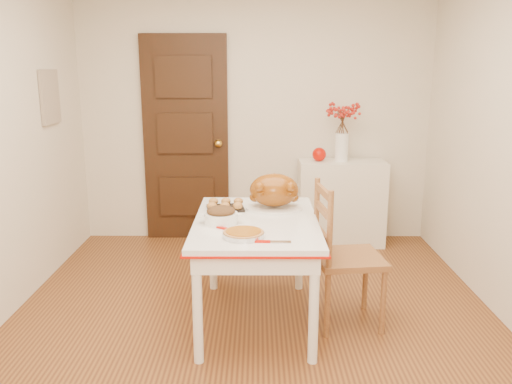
{
  "coord_description": "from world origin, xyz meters",
  "views": [
    {
      "loc": [
        0.03,
        -3.23,
        1.75
      ],
      "look_at": [
        0.02,
        0.18,
        0.92
      ],
      "focal_mm": 36.38,
      "sensor_mm": 36.0,
      "label": 1
    }
  ],
  "objects_px": {
    "pumpkin_pie": "(243,233)",
    "chair_oak": "(349,255)",
    "turkey_platter": "(274,192)",
    "sideboard": "(341,203)",
    "kitchen_table": "(256,271)"
  },
  "relations": [
    {
      "from": "sideboard",
      "to": "turkey_platter",
      "type": "bearing_deg",
      "value": -117.11
    },
    {
      "from": "chair_oak",
      "to": "turkey_platter",
      "type": "height_order",
      "value": "turkey_platter"
    },
    {
      "from": "pumpkin_pie",
      "to": "chair_oak",
      "type": "bearing_deg",
      "value": 25.96
    },
    {
      "from": "sideboard",
      "to": "pumpkin_pie",
      "type": "relative_size",
      "value": 3.31
    },
    {
      "from": "sideboard",
      "to": "pumpkin_pie",
      "type": "distance_m",
      "value": 2.25
    },
    {
      "from": "sideboard",
      "to": "chair_oak",
      "type": "distance_m",
      "value": 1.69
    },
    {
      "from": "sideboard",
      "to": "kitchen_table",
      "type": "xyz_separation_m",
      "value": [
        -0.84,
        -1.65,
        -0.05
      ]
    },
    {
      "from": "chair_oak",
      "to": "turkey_platter",
      "type": "xyz_separation_m",
      "value": [
        -0.5,
        0.28,
        0.37
      ]
    },
    {
      "from": "chair_oak",
      "to": "turkey_platter",
      "type": "distance_m",
      "value": 0.69
    },
    {
      "from": "sideboard",
      "to": "turkey_platter",
      "type": "height_order",
      "value": "turkey_platter"
    },
    {
      "from": "sideboard",
      "to": "pumpkin_pie",
      "type": "bearing_deg",
      "value": -114.42
    },
    {
      "from": "pumpkin_pie",
      "to": "kitchen_table",
      "type": "bearing_deg",
      "value": 78.7
    },
    {
      "from": "kitchen_table",
      "to": "pumpkin_pie",
      "type": "xyz_separation_m",
      "value": [
        -0.07,
        -0.37,
        0.4
      ]
    },
    {
      "from": "sideboard",
      "to": "turkey_platter",
      "type": "xyz_separation_m",
      "value": [
        -0.71,
        -1.4,
        0.45
      ]
    },
    {
      "from": "turkey_platter",
      "to": "sideboard",
      "type": "bearing_deg",
      "value": 71.37
    }
  ]
}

